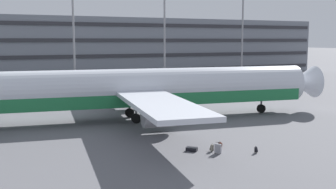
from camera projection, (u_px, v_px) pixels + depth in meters
The scene contains 11 objects.
ground_plane at pixel (138, 121), 39.01m from camera, with size 600.00×600.00×0.00m, color #5B5B60.
terminal_structure at pixel (49, 48), 85.96m from camera, with size 121.53×21.86×12.22m.
airliner at pixel (142, 89), 39.47m from camera, with size 39.17×31.81×10.45m.
light_mast_center_left at pixel (73, 1), 68.75m from camera, with size 1.80×0.50×24.95m.
light_mast_center_right at pixel (165, 11), 75.92m from camera, with size 1.80×0.50×22.55m.
light_mast_right at pixel (243, 17), 83.23m from camera, with size 1.80×0.50×21.40m.
suitcase_large at pixel (218, 148), 27.85m from camera, with size 0.42×0.48×0.82m.
suitcase_scuffed at pixel (192, 149), 28.54m from camera, with size 0.86×0.85×0.26m.
backpack_laid_flat at pixel (212, 148), 28.41m from camera, with size 0.42×0.44×0.57m.
backpack_silver at pixel (220, 145), 29.45m from camera, with size 0.36×0.32×0.45m.
backpack_navy at pixel (256, 150), 28.02m from camera, with size 0.40×0.39×0.51m.
Camera 1 is at (-13.42, -36.02, 7.67)m, focal length 43.83 mm.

